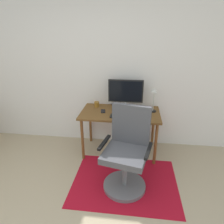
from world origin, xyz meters
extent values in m
cube|color=silver|center=(0.00, 2.20, 1.30)|extent=(6.00, 0.10, 2.60)
cube|color=#AB0F20|center=(0.65, 1.05, 0.00)|extent=(1.41, 1.08, 0.01)
cube|color=brown|center=(0.51, 1.79, 0.71)|extent=(1.24, 0.68, 0.03)
cylinder|color=brown|center=(-0.05, 1.51, 0.35)|extent=(0.04, 0.04, 0.70)
cylinder|color=brown|center=(1.07, 1.51, 0.35)|extent=(0.04, 0.04, 0.70)
cylinder|color=brown|center=(-0.05, 2.07, 0.35)|extent=(0.04, 0.04, 0.70)
cylinder|color=brown|center=(1.07, 2.07, 0.35)|extent=(0.04, 0.04, 0.70)
cylinder|color=#B2B2B7|center=(0.58, 1.99, 0.73)|extent=(0.18, 0.18, 0.01)
cylinder|color=#B2B2B7|center=(0.58, 1.99, 0.79)|extent=(0.04, 0.04, 0.09)
cube|color=black|center=(0.58, 1.99, 1.02)|extent=(0.56, 0.04, 0.37)
cube|color=black|center=(0.58, 1.97, 1.02)|extent=(0.52, 0.00, 0.33)
cube|color=black|center=(0.59, 1.61, 0.74)|extent=(0.43, 0.13, 0.02)
ellipsoid|color=black|center=(0.94, 1.63, 0.74)|extent=(0.06, 0.10, 0.03)
cylinder|color=#92601E|center=(0.10, 1.98, 0.77)|extent=(0.08, 0.08, 0.09)
cube|color=black|center=(0.24, 1.78, 0.73)|extent=(0.09, 0.15, 0.01)
cylinder|color=black|center=(1.02, 1.89, 0.73)|extent=(0.11, 0.11, 0.01)
cylinder|color=beige|center=(1.02, 1.89, 0.90)|extent=(0.02, 0.02, 0.31)
cone|color=beige|center=(1.02, 1.89, 1.08)|extent=(0.09, 0.09, 0.06)
cylinder|color=slate|center=(0.65, 0.95, 0.03)|extent=(0.56, 0.56, 0.05)
cylinder|color=slate|center=(0.65, 0.95, 0.26)|extent=(0.06, 0.06, 0.43)
cube|color=#4C4C51|center=(0.65, 0.95, 0.52)|extent=(0.62, 0.62, 0.08)
cube|color=#4C4C51|center=(0.70, 1.18, 0.82)|extent=(0.49, 0.17, 0.53)
cube|color=black|center=(0.38, 1.01, 0.63)|extent=(0.12, 0.36, 0.03)
cube|color=black|center=(0.92, 0.89, 0.63)|extent=(0.12, 0.36, 0.03)
camera|label=1|loc=(0.74, -1.13, 1.94)|focal=32.15mm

